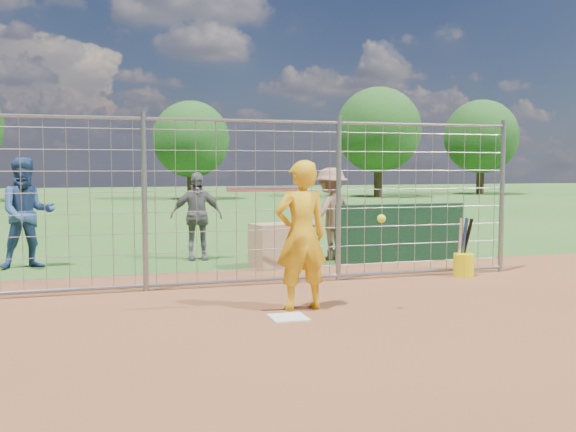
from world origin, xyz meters
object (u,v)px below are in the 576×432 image
object	(u,v)px
batter	(301,236)
bystander_b	(196,216)
bystander_a	(27,213)
bucket_with_bats	(464,262)
bystander_c	(331,214)
equipment_bin	(275,246)

from	to	relation	value
batter	bystander_b	size ratio (longest dim) A/B	1.11
bystander_a	bucket_with_bats	bearing A→B (deg)	-33.84
bystander_b	bystander_a	bearing A→B (deg)	-173.03
bystander_c	bystander_b	bearing A→B (deg)	-44.01
bystander_a	bucket_with_bats	world-z (taller)	bystander_a
batter	bystander_b	world-z (taller)	batter
bystander_a	equipment_bin	bearing A→B (deg)	-27.13
batter	bystander_c	bearing A→B (deg)	-120.27
bystander_b	bystander_c	bearing A→B (deg)	-11.52
bystander_a	bystander_c	world-z (taller)	bystander_a
bucket_with_bats	bystander_c	bearing A→B (deg)	119.47
bystander_c	equipment_bin	world-z (taller)	bystander_c
batter	equipment_bin	bearing A→B (deg)	-104.78
equipment_bin	bucket_with_bats	distance (m)	3.26
batter	equipment_bin	size ratio (longest dim) A/B	2.37
bystander_c	bucket_with_bats	world-z (taller)	bystander_c
bystander_b	equipment_bin	world-z (taller)	bystander_b
batter	bucket_with_bats	size ratio (longest dim) A/B	1.94
batter	bystander_a	size ratio (longest dim) A/B	0.96
equipment_bin	bystander_a	bearing A→B (deg)	148.94
bystander_b	bystander_c	xyz separation A→B (m)	(2.52, -0.70, 0.04)
bystander_c	bucket_with_bats	distance (m)	2.92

